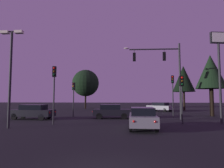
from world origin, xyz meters
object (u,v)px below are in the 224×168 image
object	(u,v)px
tree_behind_sign	(211,72)
traffic_light_corner_right	(74,92)
car_crossing_right	(111,111)
car_nearside_lane	(142,117)
traffic_light_corner_left	(173,88)
traffic_light_median	(182,90)
car_crossing_left	(32,112)
store_sign_illuminated	(219,57)
parking_lot_lamp_post	(11,65)
car_far_lane	(160,107)
tree_left_far	(183,79)
tree_center_horizon	(86,83)
traffic_signal_mast_arm	(165,68)
traffic_light_far_side	(54,83)

from	to	relation	value
tree_behind_sign	traffic_light_corner_right	bearing A→B (deg)	-170.61
car_crossing_right	car_nearside_lane	bearing A→B (deg)	-68.80
traffic_light_corner_left	traffic_light_median	xyz separation A→B (m)	(-0.60, -5.95, -0.48)
car_crossing_right	tree_behind_sign	bearing A→B (deg)	17.15
traffic_light_corner_right	traffic_light_median	world-z (taller)	traffic_light_median
car_crossing_left	store_sign_illuminated	size ratio (longest dim) A/B	0.60
traffic_light_corner_right	car_crossing_right	world-z (taller)	traffic_light_corner_right
parking_lot_lamp_post	traffic_light_median	bearing A→B (deg)	14.13
car_crossing_right	parking_lot_lamp_post	xyz separation A→B (m)	(-6.92, -7.76, 3.87)
car_crossing_left	traffic_light_corner_left	bearing A→B (deg)	11.48
traffic_light_corner_right	car_nearside_lane	distance (m)	11.25
car_far_lane	car_crossing_left	bearing A→B (deg)	-137.37
store_sign_illuminated	tree_left_far	xyz separation A→B (m)	(2.48, 19.78, 0.08)
traffic_light_corner_left	tree_center_horizon	world-z (taller)	tree_center_horizon
car_far_lane	store_sign_illuminated	world-z (taller)	store_sign_illuminated
car_crossing_right	parking_lot_lamp_post	bearing A→B (deg)	-131.70
car_far_lane	car_crossing_right	bearing A→B (deg)	-119.89
traffic_signal_mast_arm	car_crossing_right	bearing A→B (deg)	171.95
car_crossing_left	tree_center_horizon	distance (m)	23.10
traffic_signal_mast_arm	car_far_lane	xyz separation A→B (m)	(1.63, 13.57, -4.62)
store_sign_illuminated	traffic_light_far_side	bearing A→B (deg)	-174.00
car_nearside_lane	traffic_signal_mast_arm	bearing A→B (deg)	65.81
parking_lot_lamp_post	store_sign_illuminated	world-z (taller)	store_sign_illuminated
traffic_light_median	parking_lot_lamp_post	bearing A→B (deg)	-165.87
traffic_light_corner_left	tree_behind_sign	xyz separation A→B (m)	(5.22, 2.23, 2.09)
traffic_light_corner_left	tree_center_horizon	xyz separation A→B (m)	(-14.42, 19.49, 2.21)
tree_center_horizon	tree_left_far	bearing A→B (deg)	-15.14
store_sign_illuminated	tree_center_horizon	size ratio (longest dim) A/B	0.93
traffic_light_corner_left	traffic_light_corner_right	size ratio (longest dim) A/B	1.19
car_nearside_lane	car_far_lane	world-z (taller)	same
traffic_light_corner_right	traffic_light_far_side	bearing A→B (deg)	-88.74
traffic_light_far_side	traffic_light_corner_left	bearing A→B (deg)	31.88
traffic_light_far_side	traffic_light_corner_right	bearing A→B (deg)	91.26
traffic_light_corner_right	tree_center_horizon	distance (m)	20.42
car_crossing_left	tree_left_far	size ratio (longest dim) A/B	0.58
tree_left_far	tree_center_horizon	size ratio (longest dim) A/B	0.97
tree_center_horizon	tree_behind_sign	bearing A→B (deg)	-41.32
traffic_light_corner_right	traffic_light_median	bearing A→B (deg)	-26.30
traffic_light_corner_right	traffic_light_far_side	xyz separation A→B (m)	(0.14, -6.55, 0.54)
traffic_light_far_side	car_nearside_lane	world-z (taller)	traffic_light_far_side
traffic_signal_mast_arm	traffic_light_corner_right	bearing A→B (deg)	170.04
traffic_signal_mast_arm	traffic_light_median	bearing A→B (deg)	-79.30
traffic_light_corner_left	store_sign_illuminated	world-z (taller)	store_sign_illuminated
traffic_light_corner_right	car_far_lane	distance (m)	16.86
parking_lot_lamp_post	tree_left_far	distance (m)	30.30
car_far_lane	tree_left_far	world-z (taller)	tree_left_far
car_crossing_left	parking_lot_lamp_post	bearing A→B (deg)	-78.18
traffic_light_median	store_sign_illuminated	bearing A→B (deg)	5.90
traffic_light_far_side	traffic_light_median	bearing A→B (deg)	6.03
traffic_light_far_side	parking_lot_lamp_post	xyz separation A→B (m)	(-2.51, -2.21, 1.23)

